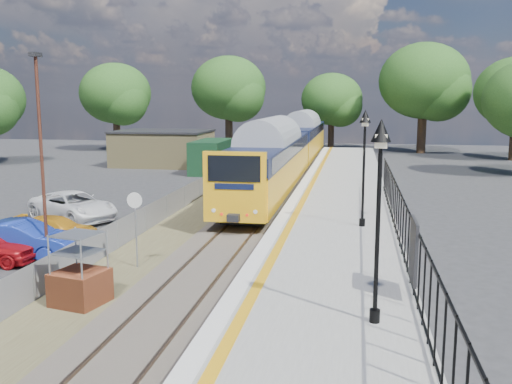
% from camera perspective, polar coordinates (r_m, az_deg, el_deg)
% --- Properties ---
extents(ground, '(120.00, 120.00, 0.00)m').
position_cam_1_polar(ground, '(18.31, -6.44, -9.61)').
color(ground, '#2D2D30').
rests_on(ground, ground).
extents(track_bed, '(5.90, 80.00, 0.29)m').
position_cam_1_polar(track_bed, '(27.45, -1.71, -2.94)').
color(track_bed, '#473F38').
rests_on(track_bed, ground).
extents(platform, '(5.00, 70.00, 0.90)m').
position_cam_1_polar(platform, '(25.21, 7.98, -3.30)').
color(platform, gray).
rests_on(platform, ground).
extents(platform_edge, '(0.90, 70.00, 0.01)m').
position_cam_1_polar(platform_edge, '(25.26, 3.32, -2.14)').
color(platform_edge, silver).
rests_on(platform_edge, platform).
extents(victorian_lamp_south, '(0.44, 0.44, 4.60)m').
position_cam_1_polar(victorian_lamp_south, '(12.71, 12.26, 1.76)').
color(victorian_lamp_south, black).
rests_on(victorian_lamp_south, platform).
extents(victorian_lamp_north, '(0.44, 0.44, 4.60)m').
position_cam_1_polar(victorian_lamp_north, '(22.66, 10.81, 5.05)').
color(victorian_lamp_north, black).
rests_on(victorian_lamp_north, platform).
extents(palisade_fence, '(0.12, 26.00, 2.00)m').
position_cam_1_polar(palisade_fence, '(19.33, 14.42, -3.18)').
color(palisade_fence, black).
rests_on(palisade_fence, platform).
extents(wire_fence, '(0.06, 52.00, 1.20)m').
position_cam_1_polar(wire_fence, '(30.50, -7.70, -0.81)').
color(wire_fence, '#999EA3').
rests_on(wire_fence, ground).
extents(outbuilding, '(10.80, 10.10, 3.12)m').
position_cam_1_polar(outbuilding, '(50.56, -8.41, 4.24)').
color(outbuilding, '#9E8E59').
rests_on(outbuilding, ground).
extents(tree_line, '(56.80, 43.80, 11.88)m').
position_cam_1_polar(tree_line, '(58.71, 6.57, 9.94)').
color(tree_line, '#332319').
rests_on(tree_line, ground).
extents(train, '(2.82, 40.83, 3.51)m').
position_cam_1_polar(train, '(43.95, 3.44, 4.64)').
color(train, gold).
rests_on(train, ground).
extents(brick_plinth, '(1.60, 1.60, 2.16)m').
position_cam_1_polar(brick_plinth, '(17.28, -17.24, -7.53)').
color(brick_plinth, brown).
rests_on(brick_plinth, ground).
extents(speed_sign, '(0.55, 0.10, 2.73)m').
position_cam_1_polar(speed_sign, '(20.21, -11.97, -2.50)').
color(speed_sign, '#999EA3').
rests_on(speed_sign, ground).
extents(carpark_lamp, '(0.25, 0.50, 7.50)m').
position_cam_1_polar(carpark_lamp, '(21.54, -20.71, 4.26)').
color(carpark_lamp, '#4C2519').
rests_on(carpark_lamp, ground).
extents(car_blue, '(4.40, 1.68, 1.43)m').
position_cam_1_polar(car_blue, '(23.03, -22.35, -4.46)').
color(car_blue, '#1A329D').
rests_on(car_blue, ground).
extents(car_yellow, '(3.71, 1.61, 1.06)m').
position_cam_1_polar(car_yellow, '(25.27, -19.39, -3.53)').
color(car_yellow, orange).
rests_on(car_yellow, ground).
extents(car_white, '(5.48, 4.38, 1.39)m').
position_cam_1_polar(car_white, '(29.50, -17.79, -1.33)').
color(car_white, white).
rests_on(car_white, ground).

